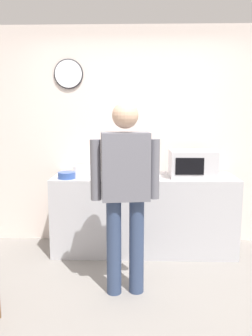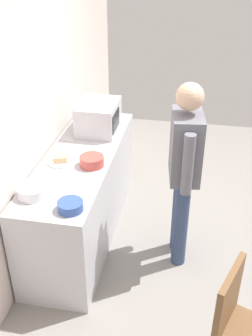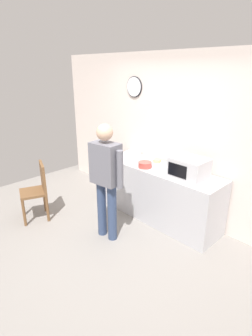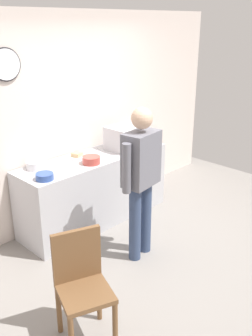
{
  "view_description": "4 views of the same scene",
  "coord_description": "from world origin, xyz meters",
  "views": [
    {
      "loc": [
        -0.02,
        -2.57,
        1.59
      ],
      "look_at": [
        -0.12,
        0.84,
        1.04
      ],
      "focal_mm": 36.38,
      "sensor_mm": 36.0,
      "label": 1
    },
    {
      "loc": [
        -3.07,
        0.2,
        2.65
      ],
      "look_at": [
        -0.09,
        0.76,
        0.88
      ],
      "focal_mm": 43.33,
      "sensor_mm": 36.0,
      "label": 2
    },
    {
      "loc": [
        2.49,
        -1.89,
        2.35
      ],
      "look_at": [
        -0.16,
        0.7,
        0.95
      ],
      "focal_mm": 28.49,
      "sensor_mm": 36.0,
      "label": 3
    },
    {
      "loc": [
        -2.82,
        -2.18,
        2.47
      ],
      "look_at": [
        0.09,
        0.68,
        0.88
      ],
      "focal_mm": 40.51,
      "sensor_mm": 36.0,
      "label": 4
    }
  ],
  "objects": [
    {
      "name": "person_standing",
      "position": [
        -0.11,
        0.26,
        0.98
      ],
      "size": [
        0.59,
        0.29,
        1.68
      ],
      "color": "navy",
      "rests_on": "ground_plane"
    },
    {
      "name": "cereal_bowl",
      "position": [
        -0.11,
        1.06,
        0.93
      ],
      "size": [
        0.21,
        0.21,
        0.09
      ],
      "primitive_type": "cylinder",
      "color": "#C64C42",
      "rests_on": "kitchen_counter"
    },
    {
      "name": "fork_utensil",
      "position": [
        0.33,
        1.42,
        0.89
      ],
      "size": [
        0.06,
        0.17,
        0.01
      ],
      "primitive_type": "cube",
      "rotation": [
        0.0,
        0.0,
        1.3
      ],
      "color": "silver",
      "rests_on": "kitchen_counter"
    },
    {
      "name": "microwave",
      "position": [
        0.61,
        1.18,
        1.03
      ],
      "size": [
        0.5,
        0.39,
        0.3
      ],
      "color": "silver",
      "rests_on": "kitchen_counter"
    },
    {
      "name": "salad_bowl",
      "position": [
        -0.65,
        1.39,
        0.93
      ],
      "size": [
        0.23,
        0.23,
        0.09
      ],
      "primitive_type": "cylinder",
      "color": "white",
      "rests_on": "kitchen_counter"
    },
    {
      "name": "back_wall",
      "position": [
        -0.0,
        1.6,
        1.3
      ],
      "size": [
        5.4,
        0.13,
        2.6
      ],
      "color": "silver",
      "rests_on": "ground_plane"
    },
    {
      "name": "ground_plane",
      "position": [
        0.0,
        0.0,
        0.0
      ],
      "size": [
        6.0,
        6.0,
        0.0
      ],
      "primitive_type": "plane",
      "color": "gray"
    },
    {
      "name": "sandwich_plate",
      "position": [
        -0.09,
        1.35,
        0.9
      ],
      "size": [
        0.26,
        0.26,
        0.07
      ],
      "color": "white",
      "rests_on": "kitchen_counter"
    },
    {
      "name": "kitchen_counter",
      "position": [
        0.08,
        1.22,
        0.44
      ],
      "size": [
        2.05,
        0.62,
        0.88
      ],
      "primitive_type": "cube",
      "color": "#B7B7BC",
      "rests_on": "ground_plane"
    },
    {
      "name": "wooden_chair",
      "position": [
        -1.3,
        -0.19,
        0.52
      ],
      "size": [
        0.52,
        0.52,
        0.94
      ],
      "color": "brown",
      "rests_on": "ground_plane"
    },
    {
      "name": "mixing_bowl",
      "position": [
        -0.77,
        1.05,
        0.92
      ],
      "size": [
        0.19,
        0.19,
        0.07
      ],
      "primitive_type": "cylinder",
      "color": "#33519E",
      "rests_on": "kitchen_counter"
    },
    {
      "name": "spoon_utensil",
      "position": [
        -0.33,
        1.0,
        0.89
      ],
      "size": [
        0.15,
        0.12,
        0.01
      ],
      "primitive_type": "cube",
      "rotation": [
        0.0,
        0.0,
        2.52
      ],
      "color": "silver",
      "rests_on": "kitchen_counter"
    }
  ]
}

